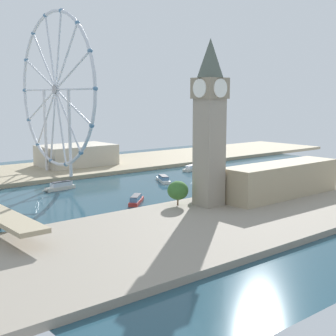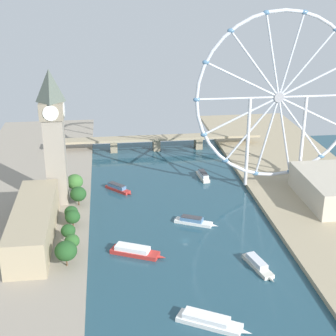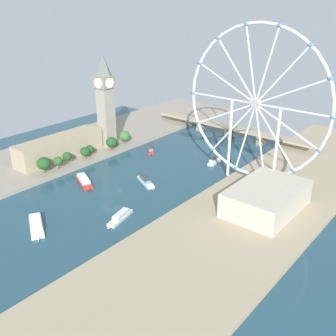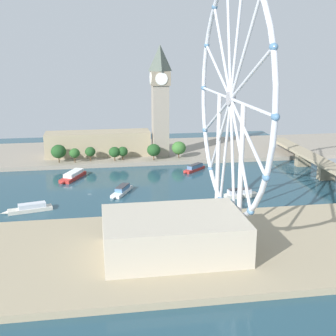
{
  "view_description": "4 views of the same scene",
  "coord_description": "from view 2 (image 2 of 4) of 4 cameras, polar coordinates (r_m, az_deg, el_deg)",
  "views": [
    {
      "loc": [
        -258.59,
        238.3,
        62.19
      ],
      "look_at": [
        -24.49,
        43.35,
        16.08
      ],
      "focal_mm": 50.79,
      "sensor_mm": 36.0,
      "label": 1
    },
    {
      "loc": [
        -42.62,
        -258.93,
        147.79
      ],
      "look_at": [
        -0.68,
        76.71,
        16.37
      ],
      "focal_mm": 54.22,
      "sensor_mm": 36.0,
      "label": 2
    },
    {
      "loc": [
        210.77,
        -197.4,
        141.25
      ],
      "look_at": [
        14.81,
        41.51,
        8.23
      ],
      "focal_mm": 42.84,
      "sensor_mm": 36.0,
      "label": 3
    },
    {
      "loc": [
        294.08,
        5.09,
        93.59
      ],
      "look_at": [
        24.57,
        48.1,
        19.85
      ],
      "focal_mm": 49.72,
      "sensor_mm": 36.0,
      "label": 4
    }
  ],
  "objects": [
    {
      "name": "ground_plane",
      "position": [
        301.17,
        1.96,
        -8.17
      ],
      "size": [
        373.02,
        373.02,
        0.0
      ],
      "primitive_type": "plane",
      "color": "#234756"
    },
    {
      "name": "tree_row_embankment",
      "position": [
        314.3,
        -10.7,
        -4.96
      ],
      "size": [
        14.64,
        106.74,
        14.09
      ],
      "color": "#513823",
      "rests_on": "riverbank_left"
    },
    {
      "name": "ferris_wheel",
      "position": [
        359.57,
        12.33,
        7.69
      ],
      "size": [
        119.35,
        3.2,
        122.7
      ],
      "color": "silver",
      "rests_on": "riverbank_right"
    },
    {
      "name": "tour_boat_0",
      "position": [
        279.11,
        10.07,
        -10.64
      ],
      "size": [
        11.59,
        28.87,
        4.71
      ],
      "rotation": [
        0.0,
        0.0,
        4.95
      ],
      "color": "beige",
      "rests_on": "ground_plane"
    },
    {
      "name": "riverside_hall",
      "position": [
        358.69,
        18.12,
        -2.17
      ],
      "size": [
        40.88,
        61.51,
        17.48
      ],
      "primitive_type": "cube",
      "color": "#BCB29E",
      "rests_on": "riverbank_right"
    },
    {
      "name": "tour_boat_1",
      "position": [
        367.18,
        -5.66,
        -2.26
      ],
      "size": [
        19.31,
        20.39,
        4.93
      ],
      "rotation": [
        0.0,
        0.0,
        5.46
      ],
      "color": "#B22D28",
      "rests_on": "ground_plane"
    },
    {
      "name": "tour_boat_4",
      "position": [
        287.16,
        -3.76,
        -9.3
      ],
      "size": [
        31.15,
        18.75,
        4.91
      ],
      "rotation": [
        0.0,
        0.0,
        5.84
      ],
      "color": "#B22D28",
      "rests_on": "ground_plane"
    },
    {
      "name": "riverbank_left",
      "position": [
        303.17,
        -17.59,
        -8.72
      ],
      "size": [
        90.0,
        520.0,
        3.0
      ],
      "primitive_type": "cube",
      "color": "gray",
      "rests_on": "ground_plane"
    },
    {
      "name": "clock_tower",
      "position": [
        333.58,
        -12.71,
        3.54
      ],
      "size": [
        15.85,
        15.85,
        89.33
      ],
      "color": "gray",
      "rests_on": "riverbank_left"
    },
    {
      "name": "tour_boat_3",
      "position": [
        237.27,
        4.64,
        -16.76
      ],
      "size": [
        32.64,
        21.64,
        4.66
      ],
      "rotation": [
        0.0,
        0.0,
        5.77
      ],
      "color": "white",
      "rests_on": "ground_plane"
    },
    {
      "name": "river_bridge",
      "position": [
        448.37,
        -1.32,
        3.19
      ],
      "size": [
        185.02,
        12.7,
        11.65
      ],
      "color": "tan",
      "rests_on": "ground_plane"
    },
    {
      "name": "parliament_block",
      "position": [
        301.74,
        -14.89,
        -6.11
      ],
      "size": [
        22.0,
        85.35,
        19.69
      ],
      "primitive_type": "cube",
      "color": "tan",
      "rests_on": "riverbank_left"
    },
    {
      "name": "tour_boat_6",
      "position": [
        388.01,
        3.94,
        -0.83
      ],
      "size": [
        7.31,
        24.7,
        5.63
      ],
      "rotation": [
        0.0,
        0.0,
        1.68
      ],
      "color": "beige",
      "rests_on": "ground_plane"
    },
    {
      "name": "tour_boat_2",
      "position": [
        319.4,
        2.87,
        -5.98
      ],
      "size": [
        26.7,
        15.67,
        4.69
      ],
      "rotation": [
        0.0,
        0.0,
        5.83
      ],
      "color": "white",
      "rests_on": "ground_plane"
    }
  ]
}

